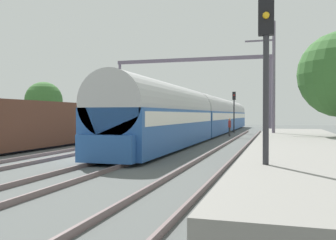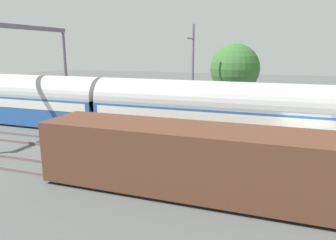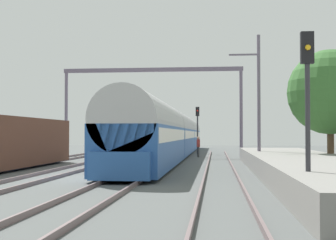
# 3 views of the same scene
# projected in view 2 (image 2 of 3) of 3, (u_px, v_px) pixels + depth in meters

# --- Properties ---
(ground) EXTENTS (120.00, 120.00, 0.00)m
(ground) POSITION_uv_depth(u_px,v_px,m) (303.00, 160.00, 17.21)
(ground) COLOR #525655
(track_far_west) EXTENTS (1.52, 60.00, 0.16)m
(track_far_west) POSITION_uv_depth(u_px,v_px,m) (314.00, 209.00, 11.79)
(track_far_west) COLOR #6D5A5A
(track_far_west) RESTS_ON ground
(track_west) EXTENTS (1.51, 60.00, 0.16)m
(track_west) POSITION_uv_depth(u_px,v_px,m) (306.00, 171.00, 15.39)
(track_west) COLOR #6D5A5A
(track_west) RESTS_ON ground
(track_east) EXTENTS (1.51, 60.00, 0.16)m
(track_east) POSITION_uv_depth(u_px,v_px,m) (301.00, 148.00, 18.99)
(track_east) COLOR #6D5A5A
(track_east) RESTS_ON ground
(track_far_east) EXTENTS (1.52, 60.00, 0.16)m
(track_far_east) POSITION_uv_depth(u_px,v_px,m) (297.00, 132.00, 22.59)
(track_far_east) COLOR #6D5A5A
(track_far_east) RESTS_ON ground
(platform) EXTENTS (4.40, 28.00, 0.90)m
(platform) POSITION_uv_depth(u_px,v_px,m) (270.00, 115.00, 26.66)
(platform) COLOR gray
(platform) RESTS_ON ground
(passenger_train) EXTENTS (2.93, 49.20, 3.82)m
(passenger_train) POSITION_uv_depth(u_px,v_px,m) (15.00, 99.00, 25.56)
(passenger_train) COLOR #28569E
(passenger_train) RESTS_ON ground
(freight_car) EXTENTS (2.80, 13.00, 2.70)m
(freight_car) POSITION_uv_depth(u_px,v_px,m) (190.00, 159.00, 13.04)
(freight_car) COLOR #563323
(freight_car) RESTS_ON ground
(person_crossing) EXTENTS (0.30, 0.43, 1.73)m
(person_crossing) POSITION_uv_depth(u_px,v_px,m) (60.00, 107.00, 26.99)
(person_crossing) COLOR #3A3A3A
(person_crossing) RESTS_ON ground
(catenary_pole_east_mid) EXTENTS (1.90, 0.20, 8.00)m
(catenary_pole_east_mid) POSITION_uv_depth(u_px,v_px,m) (193.00, 71.00, 26.57)
(catenary_pole_east_mid) COLOR slate
(catenary_pole_east_mid) RESTS_ON ground
(tree_east_background) EXTENTS (4.55, 4.55, 6.47)m
(tree_east_background) POSITION_uv_depth(u_px,v_px,m) (235.00, 69.00, 28.82)
(tree_east_background) COLOR #4C3826
(tree_east_background) RESTS_ON ground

